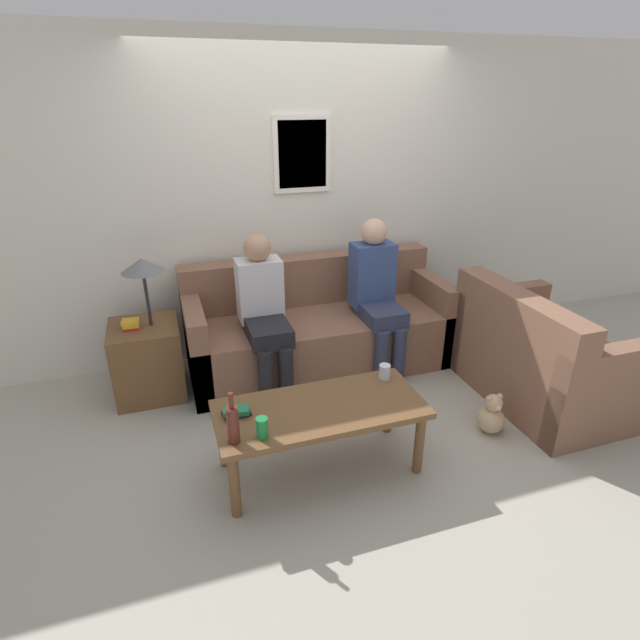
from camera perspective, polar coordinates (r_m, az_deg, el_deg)
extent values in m
plane|color=#ADA899|center=(3.99, 2.03, -8.14)|extent=(16.00, 16.00, 0.00)
cube|color=silver|center=(4.33, -2.13, 13.19)|extent=(9.00, 0.06, 2.60)
cube|color=silver|center=(4.23, -2.05, 18.40)|extent=(0.48, 0.02, 0.60)
cube|color=silver|center=(4.23, -2.01, 18.39)|extent=(0.40, 0.01, 0.52)
cube|color=brown|center=(4.23, -0.01, -2.34)|extent=(2.17, 0.83, 0.47)
cube|color=brown|center=(4.33, -1.33, 4.70)|extent=(2.17, 0.20, 0.41)
cube|color=brown|center=(4.01, -13.95, -2.89)|extent=(0.14, 0.83, 0.70)
cube|color=brown|center=(4.58, 12.17, 0.79)|extent=(0.14, 0.83, 0.70)
cube|color=brown|center=(4.16, 24.09, -5.18)|extent=(0.83, 1.26, 0.47)
cube|color=brown|center=(3.78, 21.64, -0.19)|extent=(0.20, 1.26, 0.41)
cube|color=brown|center=(3.78, 29.89, -7.49)|extent=(0.83, 0.14, 0.70)
cube|color=brown|center=(4.49, 19.75, -0.66)|extent=(0.83, 0.14, 0.70)
cube|color=brown|center=(3.01, 0.01, -10.18)|extent=(1.24, 0.55, 0.04)
cylinder|color=brown|center=(2.89, -9.74, -18.13)|extent=(0.06, 0.06, 0.42)
cylinder|color=brown|center=(3.18, 11.26, -13.70)|extent=(0.06, 0.06, 0.42)
cylinder|color=brown|center=(3.22, -11.04, -13.05)|extent=(0.06, 0.06, 0.42)
cylinder|color=brown|center=(3.48, 7.79, -9.60)|extent=(0.06, 0.06, 0.42)
cube|color=brown|center=(4.05, -19.07, -4.33)|extent=(0.50, 0.50, 0.57)
cylinder|color=#262628|center=(3.84, -19.16, 2.42)|extent=(0.02, 0.02, 0.44)
cone|color=slate|center=(3.76, -19.68, 5.93)|extent=(0.30, 0.30, 0.10)
cube|color=red|center=(3.90, -20.75, -0.81)|extent=(0.11, 0.09, 0.02)
cube|color=gold|center=(3.90, -20.80, -0.50)|extent=(0.12, 0.10, 0.03)
cube|color=gold|center=(3.89, -20.86, -0.16)|extent=(0.13, 0.11, 0.02)
cylinder|color=#562319|center=(2.71, -9.90, -11.76)|extent=(0.07, 0.07, 0.21)
cylinder|color=#562319|center=(2.62, -10.14, -9.06)|extent=(0.02, 0.02, 0.09)
cylinder|color=silver|center=(3.27, 7.40, -5.88)|extent=(0.07, 0.07, 0.10)
cube|color=black|center=(2.96, -9.53, -10.50)|extent=(0.17, 0.12, 0.02)
cube|color=#237547|center=(2.95, -9.55, -10.16)|extent=(0.16, 0.11, 0.03)
cylinder|color=#197A38|center=(2.74, -6.64, -12.15)|extent=(0.07, 0.07, 0.12)
cube|color=black|center=(3.77, -6.01, -1.19)|extent=(0.31, 0.46, 0.14)
cylinder|color=black|center=(3.69, -6.19, -6.84)|extent=(0.11, 0.11, 0.47)
cylinder|color=black|center=(3.72, -3.88, -6.48)|extent=(0.11, 0.11, 0.47)
cube|color=silver|center=(3.88, -6.92, 3.43)|extent=(0.34, 0.22, 0.48)
sphere|color=tan|center=(3.77, -7.18, 8.18)|extent=(0.21, 0.21, 0.21)
cube|color=#2D334C|center=(4.06, 6.97, 0.70)|extent=(0.31, 0.42, 0.14)
cylinder|color=#2D334C|center=(3.98, 7.01, -4.37)|extent=(0.11, 0.11, 0.47)
cylinder|color=#2D334C|center=(4.05, 8.98, -4.02)|extent=(0.11, 0.11, 0.47)
cube|color=#33477A|center=(4.13, 5.95, 5.16)|extent=(0.34, 0.22, 0.53)
sphere|color=tan|center=(4.03, 6.18, 9.99)|extent=(0.21, 0.21, 0.21)
sphere|color=tan|center=(3.70, 18.93, -10.72)|extent=(0.19, 0.19, 0.19)
sphere|color=tan|center=(3.63, 19.22, -8.94)|extent=(0.12, 0.12, 0.12)
sphere|color=tan|center=(3.58, 18.76, -8.51)|extent=(0.04, 0.04, 0.04)
sphere|color=tan|center=(3.63, 19.86, -8.22)|extent=(0.04, 0.04, 0.04)
sphere|color=beige|center=(3.60, 19.67, -9.41)|extent=(0.05, 0.05, 0.05)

